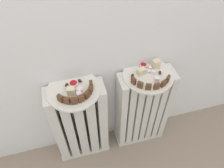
{
  "coord_description": "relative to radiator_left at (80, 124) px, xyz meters",
  "views": [
    {
      "loc": [
        -0.21,
        -0.49,
        1.52
      ],
      "look_at": [
        0.0,
        0.28,
        0.63
      ],
      "focal_mm": 35.71,
      "sensor_mm": 36.0,
      "label": 1
    }
  ],
  "objects": [
    {
      "name": "medjool_date_left_0",
      "position": [
        -0.03,
        0.03,
        0.34
      ],
      "size": [
        0.03,
        0.03,
        0.02
      ],
      "primitive_type": "ellipsoid",
      "rotation": [
        0.0,
        0.0,
        0.93
      ],
      "color": "#3D1E0F",
      "rests_on": "plate_left"
    },
    {
      "name": "turkish_delight_right_0",
      "position": [
        0.42,
        0.01,
        0.34
      ],
      "size": [
        0.03,
        0.03,
        0.02
      ],
      "primitive_type": "cube",
      "rotation": [
        0.0,
        0.0,
        1.08
      ],
      "color": "white",
      "rests_on": "plate_right"
    },
    {
      "name": "dark_cake_slice_left_4",
      "position": [
        0.06,
        -0.07,
        0.36
      ],
      "size": [
        0.03,
        0.03,
        0.04
      ],
      "primitive_type": "cube",
      "rotation": [
        0.0,
        0.0,
        0.68
      ],
      "color": "#56351E",
      "rests_on": "plate_left"
    },
    {
      "name": "dark_cake_slice_right_2",
      "position": [
        0.37,
        -0.1,
        0.36
      ],
      "size": [
        0.03,
        0.02,
        0.04
      ],
      "primitive_type": "cube",
      "rotation": [
        0.0,
        0.0,
        -0.39
      ],
      "color": "#56351E",
      "rests_on": "plate_right"
    },
    {
      "name": "dark_cake_slice_left_2",
      "position": [
        -0.01,
        -0.09,
        0.36
      ],
      "size": [
        0.03,
        0.02,
        0.04
      ],
      "primitive_type": "cube",
      "rotation": [
        0.0,
        0.0,
        -0.09
      ],
      "color": "#56351E",
      "rests_on": "plate_left"
    },
    {
      "name": "plate_left",
      "position": [
        0.0,
        -0.0,
        0.33
      ],
      "size": [
        0.28,
        0.28,
        0.01
      ],
      "primitive_type": "cylinder",
      "color": "silver",
      "rests_on": "radiator_left"
    },
    {
      "name": "marble_cake_slice_left_0",
      "position": [
        -0.01,
        -0.03,
        0.36
      ],
      "size": [
        0.04,
        0.04,
        0.04
      ],
      "primitive_type": "cube",
      "rotation": [
        0.0,
        0.0,
        -0.24
      ],
      "color": "beige",
      "rests_on": "plate_left"
    },
    {
      "name": "jam_bowl_left",
      "position": [
        0.01,
        0.03,
        0.35
      ],
      "size": [
        0.05,
        0.05,
        0.02
      ],
      "color": "white",
      "rests_on": "plate_left"
    },
    {
      "name": "fork",
      "position": [
        -0.05,
        -0.0,
        0.34
      ],
      "size": [
        0.05,
        0.09,
        0.0
      ],
      "color": "silver",
      "rests_on": "plate_left"
    },
    {
      "name": "dark_cake_slice_left_5",
      "position": [
        0.08,
        -0.04,
        0.36
      ],
      "size": [
        0.03,
        0.04,
        0.04
      ],
      "primitive_type": "cube",
      "rotation": [
        0.0,
        0.0,
        1.06
      ],
      "color": "#56351E",
      "rests_on": "plate_left"
    },
    {
      "name": "plate_right",
      "position": [
        0.41,
        -0.0,
        0.33
      ],
      "size": [
        0.28,
        0.28,
        0.01
      ],
      "primitive_type": "cylinder",
      "color": "silver",
      "rests_on": "radiator_right"
    },
    {
      "name": "marble_cake_slice_right_1",
      "position": [
        0.47,
        0.04,
        0.36
      ],
      "size": [
        0.04,
        0.04,
        0.05
      ],
      "primitive_type": "cube",
      "rotation": [
        0.0,
        0.0,
        0.12
      ],
      "color": "beige",
      "rests_on": "plate_right"
    },
    {
      "name": "dark_cake_slice_right_1",
      "position": [
        0.33,
        -0.08,
        0.36
      ],
      "size": [
        0.03,
        0.03,
        0.04
      ],
      "primitive_type": "cube",
      "rotation": [
        0.0,
        0.0,
        -0.78
      ],
      "color": "#56351E",
      "rests_on": "plate_right"
    },
    {
      "name": "dark_cake_slice_left_6",
      "position": [
        0.09,
        -0.01,
        0.36
      ],
      "size": [
        0.02,
        0.03,
        0.04
      ],
      "primitive_type": "cube",
      "rotation": [
        0.0,
        0.0,
        1.45
      ],
      "color": "#56351E",
      "rests_on": "plate_left"
    },
    {
      "name": "turkish_delight_right_3",
      "position": [
        0.44,
        -0.0,
        0.35
      ],
      "size": [
        0.03,
        0.03,
        0.02
      ],
      "primitive_type": "cube",
      "rotation": [
        0.0,
        0.0,
        0.82
      ],
      "color": "white",
      "rests_on": "plate_right"
    },
    {
      "name": "medjool_date_right_0",
      "position": [
        0.32,
        0.0,
        0.34
      ],
      "size": [
        0.02,
        0.03,
        0.02
      ],
      "primitive_type": "ellipsoid",
      "rotation": [
        0.0,
        0.0,
        1.21
      ],
      "color": "#3D1E0F",
      "rests_on": "plate_right"
    },
    {
      "name": "medjool_date_left_1",
      "position": [
        0.04,
        0.04,
        0.34
      ],
      "size": [
        0.03,
        0.03,
        0.02
      ],
      "primitive_type": "ellipsoid",
      "rotation": [
        0.0,
        0.0,
        2.21
      ],
      "color": "#3D1E0F",
      "rests_on": "plate_left"
    },
    {
      "name": "turkish_delight_left_0",
      "position": [
        0.03,
        -0.03,
        0.35
      ],
      "size": [
        0.03,
        0.03,
        0.03
      ],
      "primitive_type": "cube",
      "rotation": [
        0.0,
        0.0,
        1.45
      ],
      "color": "white",
      "rests_on": "plate_left"
    },
    {
      "name": "radiator_left",
      "position": [
        0.0,
        0.0,
        0.0
      ],
      "size": [
        0.34,
        0.14,
        0.64
      ],
      "color": "silver",
      "rests_on": "ground_plane"
    },
    {
      "name": "turkish_delight_left_1",
      "position": [
        0.02,
        -0.05,
        0.35
      ],
      "size": [
        0.03,
        0.03,
        0.02
      ],
      "primitive_type": "cube",
      "rotation": [
        0.0,
        0.0,
        0.31
      ],
      "color": "white",
      "rests_on": "plate_left"
    },
    {
      "name": "dark_cake_slice_left_1",
      "position": [
        -0.04,
        -0.08,
        0.36
      ],
      "size": [
        0.04,
        0.03,
        0.04
      ],
      "primitive_type": "cube",
      "rotation": [
        0.0,
        0.0,
        -0.48
      ],
      "color": "#56351E",
      "rests_on": "plate_left"
    },
    {
      "name": "dark_cake_slice_left_0",
      "position": [
        -0.07,
        -0.06,
        0.36
      ],
      "size": [
        0.03,
        0.03,
        0.04
      ],
      "primitive_type": "cube",
      "rotation": [
        0.0,
        0.0,
        -0.86
      ],
      "color": "#56351E",
      "rests_on": "plate_left"
    },
    {
      "name": "radiator_right",
      "position": [
        0.41,
        0.0,
        -0.0
      ],
      "size": [
        0.34,
        0.14,
        0.64
      ],
      "color": "silver",
      "rests_on": "ground_plane"
    },
    {
      "name": "dark_cake_slice_right_3",
      "position": [
        0.41,
        -0.11,
        0.36
      ],
      "size": [
        0.03,
        0.01,
        0.04
      ],
      "primitive_type": "cube",
      "rotation": [
        0.0,
        0.0,
        0.01
      ],
      "color": "#56351E",
      "rests_on": "plate_right"
    },
    {
      "name": "dark_cake_slice_right_5",
      "position": [
        0.49,
        -0.08,
        0.36
      ],
      "size": [
        0.03,
        0.03,
        0.04
      ],
      "primitive_type": "cube",
      "rotation": [
        0.0,
        0.0,
        0.79
      ],
      "color": "#56351E",
      "rests_on": "plate_right"
    },
    {
      "name": "marble_cake_slice_right_0",
      "position": [
        0.37,
        0.01,
        0.35
      ],
      "size": [
        0.05,
        0.04,
        0.04
      ],
      "primitive_type": "cube",
      "rotation": [
        0.0,
        0.0,
        0.25
      ],
      "color": "beige",
      "rests_on": "plate_right"
    },
    {
      "name": "medjool_date_right_1",
      "position": [
        0.47,
        -0.01,
        0.34
      ],
      "size": [
        0.02,
        0.03,
        0.02
      ],
      "primitive_type": "ellipsoid",
      "rotation": [
        0.0,
        0.0,
        1.36
      ],
      "color": "#3D1E0F",
      "rests_on": "plate_right"
    },
    {
      "name": "dark_cake_slice_right_0",
      "position": [
        0.31,
        -0.04,
        0.36
      ],
      "size": [
        0.02,
        0.03,
        0.04
      ],
      "primitive_type": "cube",
      "rotation": [
        0.0,
        0.0,
        -1.17
      ],
      "color": "#56351E",
      "rests_on": "plate_right"
    },
    {
      "name": "dark_cake_slice_right_4",
      "position": [
        0.45,
        -0.1,
        0.36
      ],
      "size": [
        0.03,
        0.02,
        0.04
      ],
      "primitive_type": "cube",
      "rotation": [
        0.0,
        0.0,
        0.4
      ],
      "color": "#56351E",
      "rests_on": "plate_right"
    },
    {
      "name": "turkish_delight_right_2",
      "position": [
        0.43,
        -0.06,
        0.35
      ],
      "size": [
        0.03,
        0.03,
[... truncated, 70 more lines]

